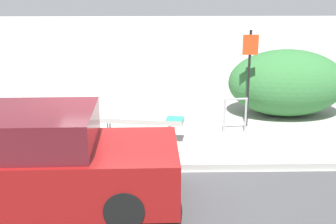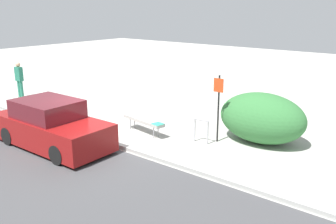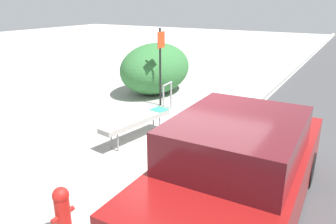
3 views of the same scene
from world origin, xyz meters
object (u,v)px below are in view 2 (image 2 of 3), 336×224
object	(u,v)px
sign_post	(218,102)
pedestrian	(19,79)
fire_hydrant	(66,114)
bike_rack	(201,129)
parked_car_near	(51,126)
bench	(144,121)

from	to	relation	value
sign_post	pedestrian	size ratio (longest dim) A/B	1.28
pedestrian	fire_hydrant	bearing A→B (deg)	-16.25
bike_rack	parked_car_near	distance (m)	4.95
sign_post	fire_hydrant	xyz separation A→B (m)	(-5.70, -2.00, -0.98)
pedestrian	parked_car_near	bearing A→B (deg)	-26.46
fire_hydrant	sign_post	bearing A→B (deg)	19.35
bike_rack	pedestrian	size ratio (longest dim) A/B	0.46
bench	fire_hydrant	bearing A→B (deg)	-152.59
sign_post	pedestrian	bearing A→B (deg)	-176.06
bench	sign_post	distance (m)	2.85
bench	sign_post	xyz separation A→B (m)	(2.53, 0.93, 0.91)
bike_rack	sign_post	bearing A→B (deg)	51.24
bike_rack	sign_post	xyz separation A→B (m)	(0.36, 0.44, 0.88)
parked_car_near	sign_post	bearing A→B (deg)	42.30
bike_rack	pedestrian	xyz separation A→B (m)	(-10.75, -0.32, 0.46)
sign_post	fire_hydrant	size ratio (longest dim) A/B	3.01
bench	parked_car_near	distance (m)	3.22
bench	fire_hydrant	world-z (taller)	fire_hydrant
bike_rack	pedestrian	world-z (taller)	pedestrian
bike_rack	bench	bearing A→B (deg)	-167.40
bike_rack	parked_car_near	world-z (taller)	parked_car_near
bench	bike_rack	size ratio (longest dim) A/B	2.39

